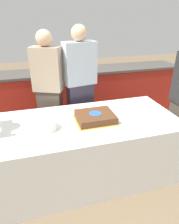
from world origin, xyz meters
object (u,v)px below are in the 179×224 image
Objects in this scene: plate_stack at (46,126)px; person_standing_back at (49,93)px; cake at (95,117)px; person_cutting_cake at (80,89)px.

plate_stack is 0.13× the size of person_standing_back.
cake is 0.26× the size of person_cutting_cake.
cake is 0.27× the size of person_standing_back.
cake is at bearing 5.41° from plate_stack.
person_cutting_cake reaches higher than plate_stack.
cake is 2.06× the size of plate_stack.
person_cutting_cake is at bearing 54.58° from plate_stack.
plate_stack is 0.76m from person_standing_back.
person_cutting_cake reaches higher than cake.
plate_stack is at bearing -174.59° from cake.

